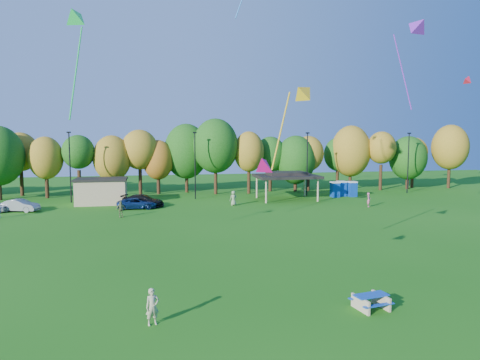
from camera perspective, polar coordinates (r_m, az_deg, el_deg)
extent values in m
plane|color=#19600F|center=(19.91, -0.28, -18.84)|extent=(160.00, 160.00, 0.00)
cylinder|color=black|center=(65.52, -29.40, -0.80)|extent=(0.50, 0.50, 3.56)
cylinder|color=black|center=(68.90, -27.08, -0.32)|extent=(0.50, 0.50, 3.79)
ellipsoid|color=olive|center=(68.64, -27.25, 3.36)|extent=(4.94, 4.94, 5.58)
cylinder|color=black|center=(64.78, -24.34, -0.74)|extent=(0.50, 0.50, 3.34)
ellipsoid|color=olive|center=(64.51, -24.48, 2.70)|extent=(4.61, 4.61, 5.88)
cylinder|color=black|center=(63.77, -20.62, -0.48)|extent=(0.50, 0.50, 3.82)
ellipsoid|color=#144C0F|center=(63.49, -20.76, 3.52)|extent=(4.43, 4.43, 4.73)
cylinder|color=black|center=(63.89, -16.60, -0.60)|extent=(0.50, 0.50, 3.25)
ellipsoid|color=olive|center=(63.61, -16.70, 2.81)|extent=(5.33, 5.33, 6.53)
cylinder|color=black|center=(64.19, -13.14, -0.16)|extent=(0.50, 0.50, 3.96)
ellipsoid|color=olive|center=(63.91, -13.23, 3.96)|extent=(5.31, 5.31, 5.82)
cylinder|color=black|center=(64.48, -10.82, -0.50)|extent=(0.50, 0.50, 3.05)
ellipsoid|color=#995914|center=(64.21, -10.87, 2.66)|extent=(4.54, 4.54, 5.87)
cylinder|color=black|center=(65.81, -7.12, -0.01)|extent=(0.50, 0.50, 3.77)
ellipsoid|color=#144C0F|center=(65.53, -7.16, 3.83)|extent=(6.69, 6.69, 8.35)
cylinder|color=black|center=(63.26, -3.26, 0.04)|extent=(0.50, 0.50, 4.28)
ellipsoid|color=#144C0F|center=(62.98, -3.29, 4.57)|extent=(6.64, 6.64, 8.01)
cylinder|color=black|center=(63.86, 1.19, -0.14)|extent=(0.50, 0.50, 3.76)
ellipsoid|color=olive|center=(63.57, 1.20, 3.80)|extent=(4.49, 4.49, 6.02)
cylinder|color=black|center=(66.79, 4.05, -0.04)|extent=(0.50, 0.50, 3.43)
ellipsoid|color=#144C0F|center=(66.51, 4.07, 3.39)|extent=(4.77, 4.77, 5.63)
cylinder|color=black|center=(67.12, 7.39, -0.25)|extent=(0.50, 0.50, 2.95)
ellipsoid|color=#144C0F|center=(66.86, 7.43, 2.69)|extent=(6.14, 6.14, 7.54)
cylinder|color=black|center=(68.29, 9.07, 0.06)|extent=(0.50, 0.50, 3.52)
ellipsoid|color=olive|center=(68.03, 9.12, 3.51)|extent=(4.78, 4.78, 5.53)
cylinder|color=black|center=(71.98, 12.84, 0.22)|extent=(0.50, 0.50, 3.39)
ellipsoid|color=#144C0F|center=(71.73, 12.91, 3.36)|extent=(4.54, 4.54, 5.46)
cylinder|color=black|center=(71.51, 14.47, 0.28)|extent=(0.50, 0.50, 3.72)
ellipsoid|color=olive|center=(71.26, 14.55, 3.75)|extent=(6.32, 6.32, 8.24)
cylinder|color=black|center=(71.77, 18.23, 0.33)|extent=(0.50, 0.50, 4.06)
ellipsoid|color=olive|center=(71.51, 18.35, 4.11)|extent=(4.50, 4.50, 5.13)
cylinder|color=black|center=(74.90, 21.40, 0.05)|extent=(0.50, 0.50, 3.05)
ellipsoid|color=#144C0F|center=(74.67, 21.50, 2.77)|extent=(5.97, 5.97, 7.05)
cylinder|color=black|center=(77.21, 21.98, 0.37)|extent=(0.50, 0.50, 3.55)
ellipsoid|color=olive|center=(76.98, 22.09, 3.44)|extent=(4.60, 4.60, 4.99)
cylinder|color=black|center=(78.90, 26.07, 0.50)|extent=(0.50, 0.50, 4.07)
ellipsoid|color=olive|center=(78.67, 26.22, 3.94)|extent=(5.83, 5.83, 7.42)
cylinder|color=black|center=(58.85, -21.72, 1.54)|extent=(0.16, 0.16, 9.00)
cube|color=black|center=(58.74, -21.87, 5.92)|extent=(0.50, 0.25, 0.18)
cylinder|color=black|center=(58.17, -6.01, 1.86)|extent=(0.16, 0.16, 9.00)
cube|color=black|center=(58.06, -6.05, 6.30)|extent=(0.50, 0.25, 0.18)
cylinder|color=black|center=(61.78, 8.94, 2.04)|extent=(0.16, 0.16, 9.00)
cube|color=black|center=(61.67, 9.00, 6.22)|extent=(0.50, 0.25, 0.18)
cylinder|color=black|center=(69.00, 21.50, 2.08)|extent=(0.16, 0.16, 9.00)
cube|color=black|center=(68.90, 21.64, 5.82)|extent=(0.50, 0.25, 0.18)
cube|color=tan|center=(56.57, -17.97, -1.54)|extent=(6.00, 4.00, 3.00)
cube|color=black|center=(56.40, -18.02, 0.10)|extent=(6.30, 4.30, 0.25)
cylinder|color=tan|center=(54.55, 3.51, -1.53)|extent=(0.24, 0.24, 3.00)
cylinder|color=tan|center=(56.75, 10.35, -1.33)|extent=(0.24, 0.24, 3.00)
cylinder|color=tan|center=(59.36, 2.26, -0.94)|extent=(0.24, 0.24, 3.00)
cylinder|color=tan|center=(61.39, 8.62, -0.79)|extent=(0.24, 0.24, 3.00)
cube|color=black|center=(57.74, 6.23, 0.49)|extent=(8.20, 6.20, 0.35)
cube|color=black|center=(57.71, 6.24, 0.89)|extent=(5.00, 3.50, 0.45)
cube|color=#0B3696|center=(61.55, 12.55, -1.31)|extent=(1.10, 1.10, 2.00)
cube|color=silver|center=(61.43, 12.57, -0.30)|extent=(1.15, 1.15, 0.18)
cube|color=#0B3696|center=(62.73, 13.37, -1.20)|extent=(1.10, 1.10, 2.00)
cube|color=silver|center=(62.61, 13.39, -0.21)|extent=(1.15, 1.15, 0.18)
cube|color=#0B3696|center=(62.64, 14.73, -1.24)|extent=(1.10, 1.10, 2.00)
cube|color=silver|center=(62.53, 14.75, -0.25)|extent=(1.15, 1.15, 0.18)
cube|color=tan|center=(22.04, 15.76, -15.63)|extent=(0.33, 1.35, 0.67)
cube|color=tan|center=(22.74, 18.29, -15.03)|extent=(0.33, 1.35, 0.67)
cube|color=#1345AC|center=(22.26, 17.08, -14.45)|extent=(1.76, 0.96, 0.06)
cube|color=#1345AC|center=(21.94, 18.01, -15.59)|extent=(1.69, 0.50, 0.05)
cube|color=#1345AC|center=(22.78, 16.13, -14.72)|extent=(1.69, 0.50, 0.05)
imported|color=tan|center=(20.04, -11.60, -16.22)|extent=(0.69, 0.55, 1.65)
imported|color=gray|center=(54.19, -27.29, -3.04)|extent=(4.50, 2.73, 1.40)
imported|color=navy|center=(51.59, -13.54, -3.04)|extent=(4.72, 2.35, 1.29)
imported|color=black|center=(52.92, -12.81, -2.71)|extent=(5.44, 3.50, 1.47)
imported|color=olive|center=(46.44, -15.63, -3.77)|extent=(1.08, 0.68, 1.71)
imported|color=#CB6082|center=(53.79, 16.78, -2.54)|extent=(0.66, 0.75, 1.73)
imported|color=gray|center=(52.56, -0.89, -2.44)|extent=(0.96, 0.71, 1.81)
cone|color=red|center=(50.13, 28.09, 11.80)|extent=(1.55, 1.41, 1.24)
cone|color=purple|center=(43.79, 22.21, 18.44)|extent=(2.19, 2.59, 2.36)
cylinder|color=purple|center=(45.32, 20.84, 13.40)|extent=(0.63, 2.80, 7.55)
cone|color=green|center=(30.69, -20.82, 19.68)|extent=(1.78, 2.05, 1.80)
cylinder|color=green|center=(32.13, -21.04, 13.29)|extent=(0.76, 2.42, 6.61)
cone|color=gold|center=(25.82, 8.74, 11.56)|extent=(1.97, 1.89, 1.60)
cylinder|color=gold|center=(26.12, 5.47, 6.58)|extent=(1.52, 1.13, 4.73)
cone|color=#C60B6F|center=(20.68, 3.12, 2.25)|extent=(1.45, 1.58, 1.30)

